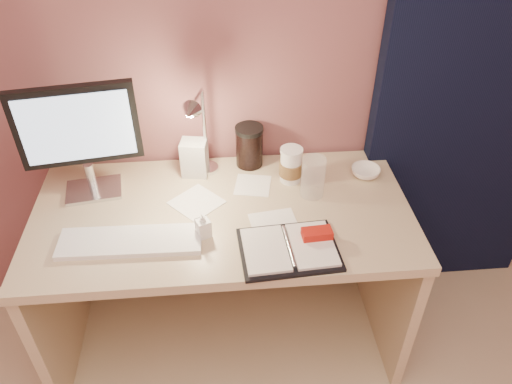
{
  "coord_description": "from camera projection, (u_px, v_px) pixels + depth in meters",
  "views": [
    {
      "loc": [
        0.0,
        -0.03,
        1.92
      ],
      "look_at": [
        0.12,
        1.33,
        0.85
      ],
      "focal_mm": 35.0,
      "sensor_mm": 36.0,
      "label": 1
    }
  ],
  "objects": [
    {
      "name": "room",
      "position": [
        465.0,
        63.0,
        1.9
      ],
      "size": [
        3.5,
        3.5,
        3.5
      ],
      "color": "#C6B28E",
      "rests_on": "ground"
    },
    {
      "name": "desk",
      "position": [
        224.0,
        241.0,
        2.04
      ],
      "size": [
        1.4,
        0.7,
        0.73
      ],
      "color": "#C3B18A",
      "rests_on": "ground"
    },
    {
      "name": "monitor",
      "position": [
        79.0,
        132.0,
        1.76
      ],
      "size": [
        0.42,
        0.18,
        0.45
      ],
      "rotation": [
        0.0,
        0.0,
        0.14
      ],
      "color": "silver",
      "rests_on": "desk"
    },
    {
      "name": "keyboard",
      "position": [
        130.0,
        241.0,
        1.7
      ],
      "size": [
        0.49,
        0.16,
        0.02
      ],
      "primitive_type": "cube",
      "rotation": [
        0.0,
        0.0,
        -0.03
      ],
      "color": "white",
      "rests_on": "desk"
    },
    {
      "name": "planner",
      "position": [
        291.0,
        247.0,
        1.67
      ],
      "size": [
        0.34,
        0.27,
        0.05
      ],
      "rotation": [
        0.0,
        0.0,
        0.06
      ],
      "color": "black",
      "rests_on": "desk"
    },
    {
      "name": "paper_a",
      "position": [
        275.0,
        226.0,
        1.77
      ],
      "size": [
        0.18,
        0.18,
        0.0
      ],
      "primitive_type": "cube",
      "rotation": [
        0.0,
        0.0,
        0.13
      ],
      "color": "white",
      "rests_on": "desk"
    },
    {
      "name": "paper_b",
      "position": [
        253.0,
        185.0,
        1.96
      ],
      "size": [
        0.16,
        0.16,
        0.0
      ],
      "primitive_type": "cube",
      "rotation": [
        0.0,
        0.0,
        -0.2
      ],
      "color": "white",
      "rests_on": "desk"
    },
    {
      "name": "paper_c",
      "position": [
        197.0,
        202.0,
        1.88
      ],
      "size": [
        0.23,
        0.23,
        0.0
      ],
      "primitive_type": "cube",
      "rotation": [
        0.0,
        0.0,
        0.73
      ],
      "color": "white",
      "rests_on": "desk"
    },
    {
      "name": "coffee_cup",
      "position": [
        291.0,
        166.0,
        1.95
      ],
      "size": [
        0.09,
        0.09,
        0.15
      ],
      "color": "white",
      "rests_on": "desk"
    },
    {
      "name": "clear_cup",
      "position": [
        313.0,
        177.0,
        1.87
      ],
      "size": [
        0.09,
        0.09,
        0.16
      ],
      "primitive_type": "cylinder",
      "color": "white",
      "rests_on": "desk"
    },
    {
      "name": "bowl",
      "position": [
        366.0,
        172.0,
        2.0
      ],
      "size": [
        0.12,
        0.12,
        0.04
      ],
      "primitive_type": "imported",
      "rotation": [
        0.0,
        0.0,
        0.04
      ],
      "color": "white",
      "rests_on": "desk"
    },
    {
      "name": "lotion_bottle",
      "position": [
        203.0,
        224.0,
        1.71
      ],
      "size": [
        0.06,
        0.06,
        0.1
      ],
      "primitive_type": "imported",
      "rotation": [
        0.0,
        0.0,
        0.4
      ],
      "color": "white",
      "rests_on": "desk"
    },
    {
      "name": "dark_jar",
      "position": [
        249.0,
        148.0,
        2.03
      ],
      "size": [
        0.11,
        0.11,
        0.16
      ],
      "primitive_type": "cylinder",
      "color": "black",
      "rests_on": "desk"
    },
    {
      "name": "product_box",
      "position": [
        195.0,
        158.0,
        1.98
      ],
      "size": [
        0.11,
        0.1,
        0.15
      ],
      "primitive_type": "cube",
      "rotation": [
        0.0,
        0.0,
        -0.17
      ],
      "color": "silver",
      "rests_on": "desk"
    },
    {
      "name": "desk_lamp",
      "position": [
        211.0,
        131.0,
        1.82
      ],
      "size": [
        0.13,
        0.24,
        0.39
      ],
      "rotation": [
        0.0,
        0.0,
        -0.27
      ],
      "color": "silver",
      "rests_on": "desk"
    }
  ]
}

